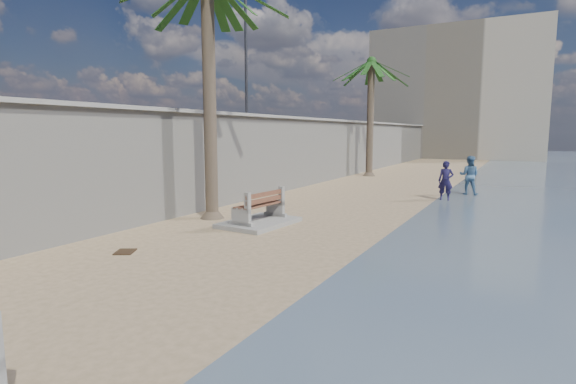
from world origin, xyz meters
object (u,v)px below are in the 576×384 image
(bench_far, at_px, (259,210))
(person_a, at_px, (446,178))
(person_b, at_px, (469,173))
(palm_back, at_px, (372,63))

(bench_far, bearing_deg, person_a, 61.73)
(bench_far, bearing_deg, person_b, 64.46)
(palm_back, distance_m, person_a, 12.43)
(bench_far, xyz_separation_m, person_a, (4.26, 7.92, 0.51))
(person_a, xyz_separation_m, person_b, (0.66, 2.37, 0.03))
(palm_back, height_order, person_b, palm_back)
(bench_far, bearing_deg, palm_back, 96.43)
(palm_back, bearing_deg, person_a, -55.12)
(bench_far, xyz_separation_m, palm_back, (-1.89, 16.74, 6.74))
(bench_far, height_order, person_b, person_b)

